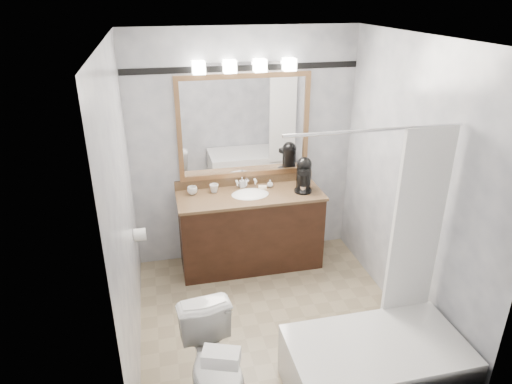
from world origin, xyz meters
TOP-DOWN VIEW (x-y plane):
  - room at (0.00, 0.00)m, footprint 2.42×2.62m
  - vanity at (0.00, 1.02)m, footprint 1.53×0.58m
  - mirror at (0.00, 1.28)m, footprint 1.40×0.04m
  - vanity_light_bar at (0.00, 1.23)m, footprint 1.02×0.14m
  - accent_stripe at (0.00, 1.29)m, footprint 2.40×0.01m
  - bathtub at (0.55, -0.90)m, footprint 1.30×0.75m
  - tp_roll at (-1.14, 0.66)m, footprint 0.11×0.12m
  - toilet at (-0.65, -0.77)m, footprint 0.48×0.74m
  - tissue_box at (-0.65, -1.12)m, footprint 0.26×0.20m
  - coffee_maker at (0.58, 1.00)m, footprint 0.20×0.23m
  - cup_left at (-0.59, 1.15)m, footprint 0.13×0.13m
  - cup_right at (-0.36, 1.15)m, footprint 0.10×0.10m
  - soap_bottle_a at (-0.05, 1.22)m, footprint 0.06×0.06m
  - soap_bottle_b at (0.25, 1.15)m, footprint 0.08×0.08m
  - soap_bar at (0.16, 1.13)m, footprint 0.10×0.07m

SIDE VIEW (x-z plane):
  - bathtub at x=0.55m, z-range -0.70..1.26m
  - toilet at x=-0.65m, z-range 0.00..0.72m
  - vanity at x=0.00m, z-range -0.04..0.93m
  - tp_roll at x=-1.14m, z-range 0.64..0.76m
  - tissue_box at x=-0.65m, z-range 0.72..0.81m
  - soap_bar at x=0.16m, z-range 0.85..0.88m
  - cup_left at x=-0.59m, z-range 0.85..0.93m
  - soap_bottle_b at x=0.25m, z-range 0.85..0.93m
  - cup_right at x=-0.36m, z-range 0.85..0.94m
  - soap_bottle_a at x=-0.05m, z-range 0.85..0.97m
  - coffee_maker at x=0.58m, z-range 0.86..1.22m
  - room at x=0.00m, z-range -0.01..2.51m
  - mirror at x=0.00m, z-range 0.95..2.05m
  - accent_stripe at x=0.00m, z-range 2.07..2.13m
  - vanity_light_bar at x=0.00m, z-range 2.07..2.19m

